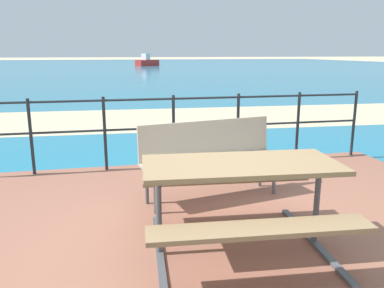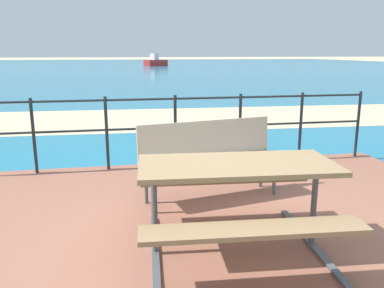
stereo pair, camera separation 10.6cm
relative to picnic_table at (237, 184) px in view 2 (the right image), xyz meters
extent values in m
plane|color=beige|center=(-0.13, 0.18, -0.65)|extent=(240.00, 240.00, 0.00)
cube|color=#935B47|center=(-0.13, 0.18, -0.62)|extent=(6.40, 5.20, 0.06)
cube|color=teal|center=(-0.13, 40.18, -0.64)|extent=(90.00, 90.00, 0.01)
cube|color=beige|center=(-0.13, 7.15, -0.64)|extent=(54.10, 5.63, 0.01)
cube|color=#8C704C|center=(0.00, 0.00, 0.17)|extent=(1.65, 0.83, 0.04)
cube|color=#8C704C|center=(-0.04, -0.57, -0.13)|extent=(1.62, 0.38, 0.04)
cube|color=#8C704C|center=(0.04, 0.57, -0.13)|extent=(1.62, 0.38, 0.04)
cylinder|color=#4C5156|center=(-0.68, 0.05, -0.21)|extent=(0.05, 0.05, 0.75)
cube|color=#4C5156|center=(-0.68, 0.05, -0.57)|extent=(0.16, 1.41, 0.03)
cylinder|color=#4C5156|center=(0.68, -0.05, -0.21)|extent=(0.05, 0.05, 0.75)
cube|color=#4C5156|center=(0.68, -0.05, -0.57)|extent=(0.16, 1.41, 0.03)
cube|color=tan|center=(0.08, 1.19, -0.13)|extent=(1.69, 0.72, 0.04)
cube|color=tan|center=(0.05, 1.37, 0.09)|extent=(1.62, 0.38, 0.41)
cylinder|color=#4C5156|center=(-0.61, 0.90, -0.36)|extent=(0.04, 0.04, 0.46)
cylinder|color=#4C5156|center=(-0.67, 1.19, -0.36)|extent=(0.04, 0.04, 0.46)
cylinder|color=#4C5156|center=(0.84, 1.19, -0.36)|extent=(0.04, 0.04, 0.46)
cylinder|color=#4C5156|center=(0.78, 1.49, -0.36)|extent=(0.04, 0.04, 0.46)
cylinder|color=#1E2328|center=(-2.10, 2.61, -0.06)|extent=(0.04, 0.04, 1.05)
cylinder|color=#1E2328|center=(-1.12, 2.61, -0.06)|extent=(0.04, 0.04, 1.05)
cylinder|color=#1E2328|center=(-0.13, 2.61, -0.06)|extent=(0.04, 0.04, 1.05)
cylinder|color=#1E2328|center=(0.85, 2.61, -0.06)|extent=(0.04, 0.04, 1.05)
cylinder|color=#1E2328|center=(1.83, 2.61, -0.06)|extent=(0.04, 0.04, 1.05)
cylinder|color=#1E2328|center=(2.82, 2.61, -0.06)|extent=(0.04, 0.04, 1.05)
cylinder|color=#1E2328|center=(-0.13, 2.61, 0.41)|extent=(5.90, 0.03, 0.03)
cylinder|color=#1E2328|center=(-0.13, 2.61, -0.01)|extent=(5.90, 0.03, 0.03)
cube|color=red|center=(3.73, 45.77, -0.28)|extent=(3.07, 2.72, 0.72)
cube|color=silver|center=(3.55, 45.63, 0.45)|extent=(1.06, 1.08, 0.75)
cone|color=red|center=(5.13, 46.84, -0.28)|extent=(0.79, 0.82, 0.64)
camera|label=1|loc=(-1.04, -2.93, 1.07)|focal=36.56mm
camera|label=2|loc=(-0.93, -2.95, 1.07)|focal=36.56mm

